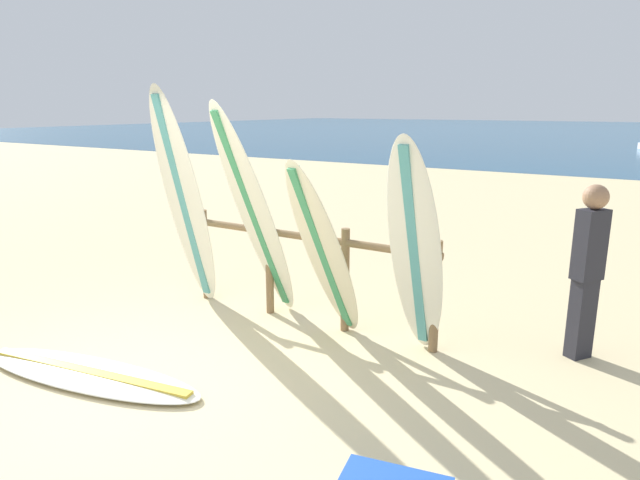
# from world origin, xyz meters

# --- Properties ---
(ground_plane) EXTENTS (120.00, 120.00, 0.00)m
(ground_plane) POSITION_xyz_m (0.00, 0.00, 0.00)
(ground_plane) COLOR beige
(ocean_water) EXTENTS (120.00, 80.00, 0.01)m
(ocean_water) POSITION_xyz_m (0.00, 58.00, 0.00)
(ocean_water) COLOR navy
(ocean_water) RESTS_ON ground
(surfboard_rack) EXTENTS (3.09, 0.09, 1.12)m
(surfboard_rack) POSITION_xyz_m (0.35, 2.09, 0.71)
(surfboard_rack) COLOR olive
(surfboard_rack) RESTS_ON ground
(surfboard_leaning_far_left) EXTENTS (0.55, 0.77, 2.60)m
(surfboard_leaning_far_left) POSITION_xyz_m (-1.05, 1.71, 1.30)
(surfboard_leaning_far_left) COLOR white
(surfboard_leaning_far_left) RESTS_ON ground
(surfboard_leaning_left) EXTENTS (0.63, 1.17, 2.43)m
(surfboard_leaning_left) POSITION_xyz_m (-0.10, 1.80, 1.22)
(surfboard_leaning_left) COLOR silver
(surfboard_leaning_left) RESTS_ON ground
(surfboard_leaning_center_left) EXTENTS (0.70, 1.04, 1.91)m
(surfboard_leaning_center_left) POSITION_xyz_m (0.83, 1.70, 0.96)
(surfboard_leaning_center_left) COLOR beige
(surfboard_leaning_center_left) RESTS_ON ground
(surfboard_leaning_center) EXTENTS (0.54, 0.74, 2.14)m
(surfboard_leaning_center) POSITION_xyz_m (1.72, 1.83, 1.07)
(surfboard_leaning_center) COLOR white
(surfboard_leaning_center) RESTS_ON ground
(surfboard_lying_on_sand) EXTENTS (2.43, 0.96, 0.08)m
(surfboard_lying_on_sand) POSITION_xyz_m (-0.57, -0.05, 0.04)
(surfboard_lying_on_sand) COLOR white
(surfboard_lying_on_sand) RESTS_ON ground
(beachgoer_standing) EXTENTS (0.29, 0.32, 1.67)m
(beachgoer_standing) POSITION_xyz_m (3.07, 2.72, 0.92)
(beachgoer_standing) COLOR #26262D
(beachgoer_standing) RESTS_ON ground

